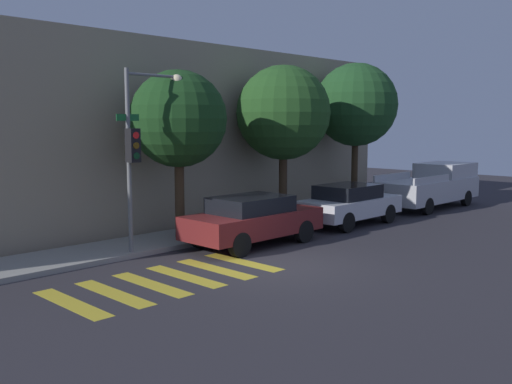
{
  "coord_description": "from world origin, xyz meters",
  "views": [
    {
      "loc": [
        -10.55,
        -9.7,
        3.61
      ],
      "look_at": [
        1.51,
        2.1,
        1.6
      ],
      "focal_mm": 40.0,
      "sensor_mm": 36.0,
      "label": 1
    }
  ],
  "objects_px": {
    "traffic_light_pole": "(143,133)",
    "sedan_middle": "(349,203)",
    "pickup_truck": "(432,185)",
    "tree_midblock": "(283,113)",
    "tree_near_corner": "(178,119)",
    "tree_far_end": "(356,105)",
    "sedan_near_corner": "(253,219)"
  },
  "relations": [
    {
      "from": "sedan_near_corner",
      "to": "sedan_middle",
      "type": "height_order",
      "value": "sedan_near_corner"
    },
    {
      "from": "sedan_near_corner",
      "to": "tree_near_corner",
      "type": "height_order",
      "value": "tree_near_corner"
    },
    {
      "from": "sedan_near_corner",
      "to": "pickup_truck",
      "type": "height_order",
      "value": "pickup_truck"
    },
    {
      "from": "traffic_light_pole",
      "to": "sedan_middle",
      "type": "distance_m",
      "value": 8.41
    },
    {
      "from": "sedan_near_corner",
      "to": "tree_near_corner",
      "type": "distance_m",
      "value": 3.76
    },
    {
      "from": "tree_near_corner",
      "to": "tree_far_end",
      "type": "distance_m",
      "value": 9.33
    },
    {
      "from": "tree_near_corner",
      "to": "tree_far_end",
      "type": "height_order",
      "value": "tree_far_end"
    },
    {
      "from": "traffic_light_pole",
      "to": "tree_near_corner",
      "type": "distance_m",
      "value": 1.98
    },
    {
      "from": "pickup_truck",
      "to": "tree_near_corner",
      "type": "distance_m",
      "value": 12.76
    },
    {
      "from": "sedan_near_corner",
      "to": "pickup_truck",
      "type": "relative_size",
      "value": 0.77
    },
    {
      "from": "tree_near_corner",
      "to": "tree_far_end",
      "type": "bearing_deg",
      "value": 0.0
    },
    {
      "from": "sedan_middle",
      "to": "tree_midblock",
      "type": "distance_m",
      "value": 4.02
    },
    {
      "from": "tree_far_end",
      "to": "sedan_middle",
      "type": "bearing_deg",
      "value": -148.13
    },
    {
      "from": "traffic_light_pole",
      "to": "tree_far_end",
      "type": "xyz_separation_m",
      "value": [
        11.1,
        0.73,
        1.03
      ]
    },
    {
      "from": "sedan_near_corner",
      "to": "sedan_middle",
      "type": "xyz_separation_m",
      "value": [
        4.92,
        0.0,
        -0.02
      ]
    },
    {
      "from": "pickup_truck",
      "to": "tree_near_corner",
      "type": "height_order",
      "value": "tree_near_corner"
    },
    {
      "from": "sedan_middle",
      "to": "tree_midblock",
      "type": "xyz_separation_m",
      "value": [
        -1.33,
        1.99,
        3.23
      ]
    },
    {
      "from": "tree_far_end",
      "to": "traffic_light_pole",
      "type": "bearing_deg",
      "value": -176.26
    },
    {
      "from": "tree_midblock",
      "to": "sedan_near_corner",
      "type": "bearing_deg",
      "value": -150.95
    },
    {
      "from": "sedan_middle",
      "to": "tree_far_end",
      "type": "xyz_separation_m",
      "value": [
        3.21,
        1.99,
        3.62
      ]
    },
    {
      "from": "sedan_middle",
      "to": "tree_near_corner",
      "type": "relative_size",
      "value": 0.8
    },
    {
      "from": "tree_midblock",
      "to": "tree_far_end",
      "type": "xyz_separation_m",
      "value": [
        4.54,
        0.0,
        0.39
      ]
    },
    {
      "from": "pickup_truck",
      "to": "tree_midblock",
      "type": "relative_size",
      "value": 1.0
    },
    {
      "from": "pickup_truck",
      "to": "tree_near_corner",
      "type": "xyz_separation_m",
      "value": [
        -12.29,
        1.99,
        2.8
      ]
    },
    {
      "from": "pickup_truck",
      "to": "tree_far_end",
      "type": "xyz_separation_m",
      "value": [
        -2.98,
        1.99,
        3.45
      ]
    },
    {
      "from": "traffic_light_pole",
      "to": "tree_midblock",
      "type": "height_order",
      "value": "tree_midblock"
    },
    {
      "from": "traffic_light_pole",
      "to": "tree_midblock",
      "type": "xyz_separation_m",
      "value": [
        6.57,
        0.73,
        0.63
      ]
    },
    {
      "from": "traffic_light_pole",
      "to": "sedan_near_corner",
      "type": "xyz_separation_m",
      "value": [
        2.98,
        -1.27,
        -2.58
      ]
    },
    {
      "from": "tree_far_end",
      "to": "tree_near_corner",
      "type": "bearing_deg",
      "value": 180.0
    },
    {
      "from": "pickup_truck",
      "to": "tree_midblock",
      "type": "distance_m",
      "value": 8.36
    },
    {
      "from": "sedan_middle",
      "to": "pickup_truck",
      "type": "distance_m",
      "value": 6.19
    },
    {
      "from": "traffic_light_pole",
      "to": "tree_midblock",
      "type": "distance_m",
      "value": 6.64
    }
  ]
}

